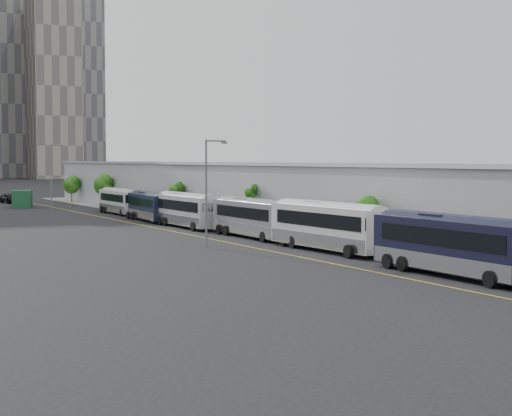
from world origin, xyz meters
TOP-DOWN VIEW (x-y plane):
  - sidewalk at (9.00, 55.00)m, footprint 10.00×170.00m
  - lane_line at (-1.50, 55.00)m, footprint 0.12×160.00m
  - depot at (12.99, 55.00)m, footprint 12.45×160.40m
  - bus_1 at (1.70, 19.22)m, footprint 3.01×13.58m
  - bus_2 at (2.64, 35.58)m, footprint 3.30×13.89m
  - bus_3 at (2.66, 49.34)m, footprint 2.87×12.91m
  - bus_4 at (1.78, 63.34)m, footprint 2.90×13.01m
  - bus_5 at (1.64, 74.73)m, footprint 3.47×12.29m
  - bus_6 at (2.54, 89.03)m, footprint 2.71×12.03m
  - tree_1 at (5.47, 34.89)m, footprint 2.66×2.66m
  - tree_2 at (6.25, 56.75)m, footprint 1.11×1.11m
  - tree_3 at (5.94, 76.86)m, footprint 1.71×1.71m
  - tree_4 at (5.38, 105.78)m, footprint 2.83×2.83m
  - tree_5 at (5.42, 124.22)m, footprint 2.76×2.76m
  - street_lamp_near at (-4.88, 42.87)m, footprint 2.04×0.22m
  - street_lamp_far at (-3.96, 99.91)m, footprint 2.04×0.22m
  - shipping_container at (-5.93, 111.03)m, footprint 4.19×5.92m
  - suv at (-4.47, 125.25)m, footprint 3.61×6.68m

SIDE VIEW (x-z plane):
  - lane_line at x=-1.50m, z-range 0.00..0.02m
  - sidewalk at x=9.00m, z-range 0.00..0.12m
  - suv at x=-4.47m, z-range 0.00..1.78m
  - shipping_container at x=-5.93m, z-range 0.00..2.70m
  - bus_6 at x=2.54m, z-range -0.27..3.23m
  - bus_5 at x=1.64m, z-range -0.28..3.27m
  - bus_3 at x=2.66m, z-range -0.29..3.47m
  - bus_4 at x=1.78m, z-range -0.30..3.51m
  - bus_1 at x=1.70m, z-range -0.31..3.66m
  - bus_2 at x=2.64m, z-range -0.31..3.72m
  - tree_1 at x=5.47m, z-range 0.91..5.40m
  - tree_5 at x=5.42m, z-range 0.93..5.58m
  - tree_3 at x=5.94m, z-range 1.29..5.67m
  - depot at x=12.99m, z-range -0.09..7.11m
  - tree_2 at x=6.25m, z-range 1.49..5.89m
  - tree_4 at x=5.38m, z-range 1.17..6.36m
  - street_lamp_near at x=-4.88m, z-range 0.69..9.89m
  - street_lamp_far at x=-3.96m, z-range 0.70..10.41m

